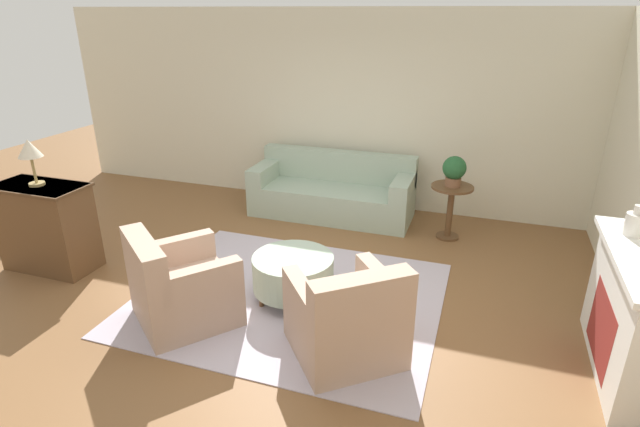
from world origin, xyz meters
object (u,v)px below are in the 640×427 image
object	(u,v)px
armchair_left	(179,288)
vase_mantel_near	(635,224)
potted_plant_on_side_table	(454,170)
table_lamp	(30,151)
ottoman_table	(293,273)
armchair_right	(347,321)
side_table	(451,203)
couch	(333,193)
dresser	(47,226)

from	to	relation	value
armchair_left	vase_mantel_near	bearing A→B (deg)	13.78
potted_plant_on_side_table	table_lamp	world-z (taller)	table_lamp
table_lamp	ottoman_table	bearing A→B (deg)	4.94
vase_mantel_near	table_lamp	world-z (taller)	table_lamp
armchair_right	vase_mantel_near	xyz separation A→B (m)	(2.14, 0.92, 0.81)
armchair_right	side_table	size ratio (longest dim) A/B	1.68
armchair_left	armchair_right	size ratio (longest dim) A/B	1.00
potted_plant_on_side_table	side_table	bearing A→B (deg)	180.00
armchair_left	potted_plant_on_side_table	size ratio (longest dim) A/B	3.11
side_table	potted_plant_on_side_table	bearing A→B (deg)	0.00
side_table	vase_mantel_near	bearing A→B (deg)	-49.32
armchair_left	potted_plant_on_side_table	world-z (taller)	potted_plant_on_side_table
armchair_left	couch	bearing A→B (deg)	79.73
vase_mantel_near	potted_plant_on_side_table	distance (m)	2.40
vase_mantel_near	table_lamp	size ratio (longest dim) A/B	0.51
ottoman_table	dresser	bearing A→B (deg)	-175.06
side_table	potted_plant_on_side_table	world-z (taller)	potted_plant_on_side_table
armchair_right	dresser	world-z (taller)	dresser
couch	potted_plant_on_side_table	distance (m)	1.79
ottoman_table	potted_plant_on_side_table	size ratio (longest dim) A/B	2.14
dresser	side_table	bearing A→B (deg)	28.42
dresser	armchair_right	bearing A→B (deg)	-7.07
couch	vase_mantel_near	bearing A→B (deg)	-33.06
table_lamp	dresser	bearing A→B (deg)	0.00
ottoman_table	vase_mantel_near	distance (m)	3.04
ottoman_table	table_lamp	xyz separation A→B (m)	(-2.87, -0.25, 1.07)
armchair_right	dresser	xyz separation A→B (m)	(-3.64, 0.45, 0.17)
armchair_right	ottoman_table	world-z (taller)	armchair_right
couch	armchair_left	world-z (taller)	armchair_left
couch	armchair_right	size ratio (longest dim) A/B	1.91
table_lamp	armchair_left	bearing A→B (deg)	-12.67
armchair_right	potted_plant_on_side_table	size ratio (longest dim) A/B	3.11
dresser	vase_mantel_near	world-z (taller)	vase_mantel_near
potted_plant_on_side_table	vase_mantel_near	bearing A→B (deg)	-49.32
side_table	potted_plant_on_side_table	distance (m)	0.44
vase_mantel_near	ottoman_table	bearing A→B (deg)	-175.58
armchair_right	couch	bearing A→B (deg)	109.70
side_table	table_lamp	xyz separation A→B (m)	(-4.22, -2.28, 0.90)
armchair_left	armchair_right	world-z (taller)	same
side_table	vase_mantel_near	size ratio (longest dim) A/B	2.76
ottoman_table	vase_mantel_near	bearing A→B (deg)	4.42
armchair_left	table_lamp	size ratio (longest dim) A/B	2.35
table_lamp	side_table	bearing A→B (deg)	28.42
armchair_left	armchair_right	distance (m)	1.63
table_lamp	vase_mantel_near	bearing A→B (deg)	4.68
table_lamp	couch	bearing A→B (deg)	45.16
armchair_left	table_lamp	world-z (taller)	table_lamp
vase_mantel_near	table_lamp	xyz separation A→B (m)	(-5.78, -0.47, 0.22)
dresser	table_lamp	xyz separation A→B (m)	(-0.00, 0.00, 0.86)
ottoman_table	dresser	xyz separation A→B (m)	(-2.87, -0.25, 0.21)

